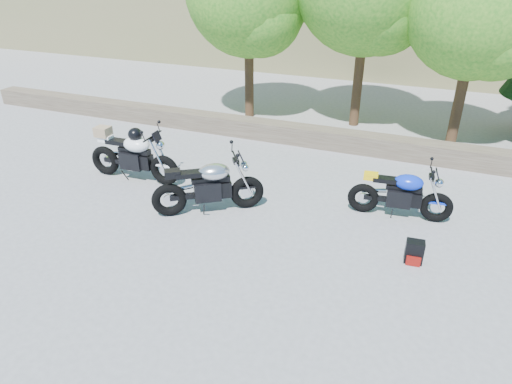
% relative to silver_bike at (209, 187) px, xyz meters
% --- Properties ---
extents(ground, '(90.00, 90.00, 0.00)m').
position_rel_silver_bike_xyz_m(ground, '(0.89, -1.21, -0.56)').
color(ground, gray).
rests_on(ground, ground).
extents(stone_wall, '(22.00, 0.55, 0.50)m').
position_rel_silver_bike_xyz_m(stone_wall, '(0.89, 4.29, -0.31)').
color(stone_wall, brown).
rests_on(stone_wall, ground).
extents(tree_decid_right, '(3.54, 3.54, 5.41)m').
position_rel_silver_bike_xyz_m(tree_decid_right, '(4.60, 5.73, 2.94)').
color(tree_decid_right, '#382314').
rests_on(tree_decid_right, ground).
extents(silver_bike, '(1.98, 1.41, 1.14)m').
position_rel_silver_bike_xyz_m(silver_bike, '(0.00, 0.00, 0.00)').
color(silver_bike, black).
rests_on(silver_bike, ground).
extents(white_bike, '(2.30, 0.73, 1.27)m').
position_rel_silver_bike_xyz_m(white_bike, '(-2.30, 0.69, 0.07)').
color(white_bike, black).
rests_on(white_bike, ground).
extents(blue_bike, '(2.02, 0.64, 1.01)m').
position_rel_silver_bike_xyz_m(blue_bike, '(3.59, 1.20, -0.06)').
color(blue_bike, black).
rests_on(blue_bike, ground).
extents(backpack, '(0.32, 0.28, 0.41)m').
position_rel_silver_bike_xyz_m(backpack, '(4.00, -0.27, -0.36)').
color(backpack, black).
rests_on(backpack, ground).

